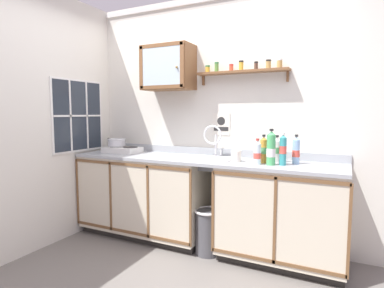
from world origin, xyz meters
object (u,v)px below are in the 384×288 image
Objects in this scene: bottle_water_blue_3 at (296,151)px; bottle_detergent_teal_0 at (283,150)px; wall_cabinet at (168,68)px; trash_bin at (208,231)px; mug at (236,156)px; hot_plate_stove at (122,150)px; sink at (209,158)px; saucepan at (117,142)px; bottle_opaque_white_5 at (276,150)px; warning_sign at (221,124)px; bottle_soda_green_2 at (271,149)px; bottle_juice_amber_4 at (264,150)px; bottle_water_clear_1 at (257,153)px.

bottle_detergent_teal_0 is at bearing -127.68° from bottle_water_blue_3.
trash_bin is (0.61, -0.28, -1.65)m from wall_cabinet.
mug is at bearing -169.59° from bottle_water_blue_3.
hot_plate_stove is 1.54× the size of bottle_water_blue_3.
sink is 0.85m from bottle_water_blue_3.
saucepan reaches higher than hot_plate_stove.
bottle_water_blue_3 reaches higher than trash_bin.
saucepan is at bearing -171.34° from wall_cabinet.
bottle_water_blue_3 is at bearing -8.74° from bottle_opaque_white_5.
hot_plate_stove is at bearing 177.50° from mug.
trash_bin is (-0.60, -0.22, -0.81)m from bottle_opaque_white_5.
saucepan is 1.27m from warning_sign.
saucepan is at bearing 179.82° from sink.
bottle_opaque_white_5 is at bearing 171.26° from bottle_water_blue_3.
bottle_water_blue_3 is (2.04, 0.02, 0.00)m from saucepan.
bottle_detergent_teal_0 is at bearing -2.66° from hot_plate_stove.
hot_plate_stove is 0.74× the size of wall_cabinet.
bottle_opaque_white_5 is 0.38m from mug.
trash_bin is at bearing -176.01° from bottle_soda_green_2.
bottle_soda_green_2 is 1.46m from wall_cabinet.
sink reaches higher than bottle_soda_green_2.
warning_sign is (-0.63, 0.20, 0.23)m from bottle_opaque_white_5.
hot_plate_stove is 1.18× the size of saucepan.
bottle_water_blue_3 is (1.94, 0.04, 0.09)m from hot_plate_stove.
bottle_soda_green_2 is at bearing -4.37° from saucepan.
saucepan is 1.86m from bottle_opaque_white_5.
bottle_opaque_white_5 is 1.88× the size of mug.
bottle_juice_amber_4 is at bearing -164.65° from bottle_water_blue_3.
bottle_water_blue_3 is 1.12× the size of warning_sign.
bottle_water_blue_3 is at bearing 1.08° from hot_plate_stove.
mug is at bearing -160.42° from bottle_opaque_white_5.
bottle_detergent_teal_0 is at bearing -7.84° from sink.
hot_plate_stove is 1.64m from bottle_water_clear_1.
wall_cabinet is at bearing 12.36° from hot_plate_stove.
bottle_opaque_white_5 is at bearing 86.49° from bottle_soda_green_2.
hot_plate_stove reaches higher than trash_bin.
sink is 1.09m from hot_plate_stove.
wall_cabinet is at bearing 155.20° from trash_bin.
bottle_detergent_teal_0 is 0.65× the size of trash_bin.
hot_plate_stove is at bearing 178.64° from bottle_juice_amber_4.
bottle_detergent_teal_0 is 0.45m from mug.
bottle_juice_amber_4 is (-0.18, 0.05, -0.01)m from bottle_detergent_teal_0.
bottle_water_blue_3 is 1.97× the size of mug.
bottle_juice_amber_4 is at bearing -1.97° from saucepan.
sink is 1.15× the size of trash_bin.
trash_bin is at bearing -7.87° from hot_plate_stove.
bottle_water_blue_3 is at bearing 0.43° from saucepan.
bottle_opaque_white_5 is at bearing -17.82° from warning_sign.
bottle_water_blue_3 is 0.60× the size of trash_bin.
bottle_water_clear_1 is 0.24m from mug.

